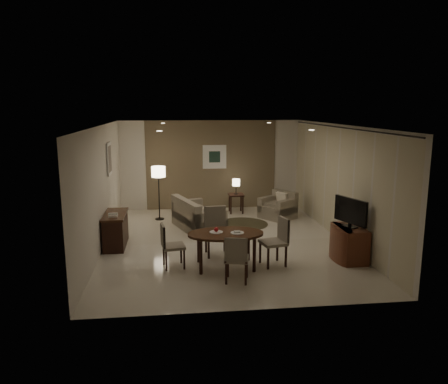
{
  "coord_description": "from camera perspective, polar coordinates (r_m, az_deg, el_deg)",
  "views": [
    {
      "loc": [
        -1.19,
        -9.72,
        3.13
      ],
      "look_at": [
        0.0,
        0.2,
        1.15
      ],
      "focal_mm": 35.0,
      "sensor_mm": 36.0,
      "label": 1
    }
  ],
  "objects": [
    {
      "name": "floor_lamp",
      "position": [
        12.22,
        -8.49,
        -0.16
      ],
      "size": [
        0.38,
        0.38,
        1.49
      ],
      "primitive_type": null,
      "color": "#FFE5B7",
      "rests_on": "floor"
    },
    {
      "name": "telephone",
      "position": [
        9.79,
        -14.29,
        -2.91
      ],
      "size": [
        0.2,
        0.14,
        0.09
      ],
      "primitive_type": null,
      "color": "white",
      "rests_on": "console_desk"
    },
    {
      "name": "art_back_canvas",
      "position": [
        13.31,
        -1.24,
        4.61
      ],
      "size": [
        0.34,
        0.01,
        0.34
      ],
      "primitive_type": "cube",
      "color": "#1B3126",
      "rests_on": "wall_back"
    },
    {
      "name": "napkin",
      "position": [
        8.5,
        1.74,
        -5.21
      ],
      "size": [
        0.12,
        0.08,
        0.03
      ],
      "primitive_type": "cube",
      "color": "white",
      "rests_on": "plate_b"
    },
    {
      "name": "flat_tv",
      "position": [
        9.2,
        16.2,
        -2.49
      ],
      "size": [
        0.36,
        0.85,
        0.6
      ],
      "primitive_type": null,
      "rotation": [
        0.0,
        0.0,
        0.35
      ],
      "color": "black",
      "rests_on": "tv_cabinet"
    },
    {
      "name": "downlight_fr",
      "position": [
        11.81,
        5.9,
        8.99
      ],
      "size": [
        0.1,
        0.1,
        0.01
      ],
      "primitive_type": "cylinder",
      "color": "white",
      "rests_on": "ceiling"
    },
    {
      "name": "table_lamp",
      "position": [
        12.86,
        1.59,
        0.82
      ],
      "size": [
        0.22,
        0.22,
        0.5
      ],
      "primitive_type": null,
      "color": "#FFEAC1",
      "rests_on": "side_table"
    },
    {
      "name": "taupe_accent",
      "position": [
        13.37,
        -1.68,
        3.56
      ],
      "size": [
        3.96,
        0.03,
        2.7
      ],
      "primitive_type": "cube",
      "color": "brown",
      "rests_on": "wall_back"
    },
    {
      "name": "curtain_wall",
      "position": [
        10.61,
        14.65,
        1.03
      ],
      "size": [
        0.08,
        6.7,
        2.58
      ],
      "primitive_type": null,
      "color": "beige",
      "rests_on": "wall_right"
    },
    {
      "name": "side_table",
      "position": [
        12.96,
        1.58,
        -1.49
      ],
      "size": [
        0.44,
        0.44,
        0.56
      ],
      "primitive_type": null,
      "color": "black",
      "rests_on": "floor"
    },
    {
      "name": "round_rug",
      "position": [
        11.78,
        2.49,
        -4.17
      ],
      "size": [
        1.34,
        1.34,
        0.01
      ],
      "primitive_type": "cylinder",
      "color": "#433B25",
      "rests_on": "floor"
    },
    {
      "name": "fruit_apple",
      "position": [
        8.54,
        -1.03,
        -4.92
      ],
      "size": [
        0.09,
        0.09,
        0.09
      ],
      "primitive_type": "sphere",
      "color": "red",
      "rests_on": "plate_a"
    },
    {
      "name": "downlight_fl",
      "position": [
        11.53,
        -7.98,
        8.89
      ],
      "size": [
        0.1,
        0.1,
        0.01
      ],
      "primitive_type": "cylinder",
      "color": "white",
      "rests_on": "ceiling"
    },
    {
      "name": "plate_b",
      "position": [
        8.51,
        1.74,
        -5.36
      ],
      "size": [
        0.26,
        0.26,
        0.02
      ],
      "primitive_type": "cylinder",
      "color": "white",
      "rests_on": "dining_table"
    },
    {
      "name": "downlight_nr",
      "position": [
        8.34,
        11.36,
        7.94
      ],
      "size": [
        0.1,
        0.1,
        0.01
      ],
      "primitive_type": "cylinder",
      "color": "white",
      "rests_on": "ceiling"
    },
    {
      "name": "dining_table",
      "position": [
        8.64,
        0.22,
        -7.58
      ],
      "size": [
        1.48,
        0.93,
        0.7
      ],
      "primitive_type": null,
      "color": "#402214",
      "rests_on": "floor"
    },
    {
      "name": "chair_far",
      "position": [
        9.27,
        -0.96,
        -5.23
      ],
      "size": [
        0.52,
        0.52,
        1.01
      ],
      "primitive_type": null,
      "rotation": [
        0.0,
        0.0,
        0.06
      ],
      "color": "gray",
      "rests_on": "floor"
    },
    {
      "name": "armchair",
      "position": [
        12.38,
        7.02,
        -1.74
      ],
      "size": [
        1.13,
        1.14,
        0.75
      ],
      "primitive_type": null,
      "rotation": [
        0.0,
        0.0,
        -0.94
      ],
      "color": "gray",
      "rests_on": "floor"
    },
    {
      "name": "downlight_nl",
      "position": [
        7.93,
        -8.43,
        7.88
      ],
      "size": [
        0.1,
        0.1,
        0.01
      ],
      "primitive_type": "cylinder",
      "color": "white",
      "rests_on": "ceiling"
    },
    {
      "name": "room_shell",
      "position": [
        10.34,
        -0.13,
        1.3
      ],
      "size": [
        5.5,
        7.0,
        2.7
      ],
      "color": "beige",
      "rests_on": "ground"
    },
    {
      "name": "art_left_frame",
      "position": [
        11.1,
        -14.76,
        4.22
      ],
      "size": [
        0.03,
        0.6,
        0.8
      ],
      "primitive_type": "cube",
      "color": "silver",
      "rests_on": "wall_left"
    },
    {
      "name": "chair_near",
      "position": [
        7.94,
        1.67,
        -8.62
      ],
      "size": [
        0.5,
        0.5,
        0.87
      ],
      "primitive_type": null,
      "rotation": [
        0.0,
        0.0,
        2.92
      ],
      "color": "gray",
      "rests_on": "floor"
    },
    {
      "name": "console_desk",
      "position": [
        10.18,
        -13.96,
        -4.82
      ],
      "size": [
        0.48,
        1.2,
        0.75
      ],
      "primitive_type": null,
      "color": "#402214",
      "rests_on": "floor"
    },
    {
      "name": "art_left_canvas",
      "position": [
        11.1,
        -14.68,
        4.22
      ],
      "size": [
        0.01,
        0.46,
        0.64
      ],
      "primitive_type": "cube",
      "color": "gray",
      "rests_on": "wall_left"
    },
    {
      "name": "tv_cabinet",
      "position": [
        9.39,
        16.09,
        -6.47
      ],
      "size": [
        0.48,
        0.9,
        0.7
      ],
      "primitive_type": null,
      "color": "#5B301B",
      "rests_on": "floor"
    },
    {
      "name": "art_back_frame",
      "position": [
        13.33,
        -1.24,
        4.62
      ],
      "size": [
        0.72,
        0.03,
        0.72
      ],
      "primitive_type": "cube",
      "color": "silver",
      "rests_on": "wall_back"
    },
    {
      "name": "chair_left",
      "position": [
        8.66,
        -6.6,
        -6.98
      ],
      "size": [
        0.48,
        0.48,
        0.87
      ],
      "primitive_type": null,
      "rotation": [
        0.0,
        0.0,
        1.72
      ],
      "color": "gray",
      "rests_on": "floor"
    },
    {
      "name": "chair_right",
      "position": [
        8.76,
        6.43,
        -6.49
      ],
      "size": [
        0.55,
        0.55,
        0.96
      ],
      "primitive_type": null,
      "rotation": [
        0.0,
        0.0,
        -1.35
      ],
      "color": "gray",
      "rests_on": "floor"
    },
    {
      "name": "plate_a",
      "position": [
        8.56,
        -1.03,
        -5.26
      ],
      "size": [
        0.26,
        0.26,
        0.02
      ],
      "primitive_type": "cylinder",
      "color": "white",
      "rests_on": "dining_table"
    },
    {
      "name": "curtain_rod",
      "position": [
        10.47,
        15.01,
        8.15
      ],
      "size": [
        0.03,
        6.8,
        0.03
      ],
      "primitive_type": "cylinder",
      "rotation": [
        1.57,
        0.0,
        0.0
      ],
      "color": "black",
      "rests_on": "wall_right"
    },
    {
      "name": "sofa",
      "position": [
        11.23,
        -3.39,
        -2.87
      ],
      "size": [
        1.89,
        1.36,
        0.8
      ],
      "primitive_type": null,
      "rotation": [
        0.0,
        0.0,
        1.9
      ],
      "color": "gray",
      "rests_on": "floor"
    }
  ]
}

